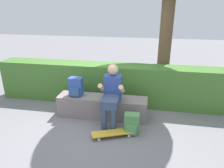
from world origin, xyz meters
TOP-DOWN VIEW (x-y plane):
  - ground_plane at (0.00, 0.00)m, footprint 24.00×24.00m
  - bench_main at (0.00, 0.40)m, footprint 1.91×0.42m
  - person_skater at (0.24, 0.19)m, footprint 0.49×0.62m
  - skateboard_near_person at (0.36, -0.29)m, footprint 0.82×0.49m
  - backpack_on_bench at (-0.56, 0.39)m, footprint 0.28×0.23m
  - backpack_on_ground at (0.69, -0.12)m, footprint 0.28×0.23m
  - hedge_row at (0.12, 1.16)m, footprint 5.71×0.53m

SIDE VIEW (x-z plane):
  - ground_plane at x=0.00m, z-range 0.00..0.00m
  - skateboard_near_person at x=0.36m, z-range 0.03..0.12m
  - backpack_on_ground at x=0.69m, z-range -0.01..0.39m
  - bench_main at x=0.00m, z-range 0.00..0.46m
  - hedge_row at x=0.12m, z-range 0.00..0.97m
  - backpack_on_bench at x=-0.56m, z-range 0.45..0.85m
  - person_skater at x=0.24m, z-range 0.05..1.26m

